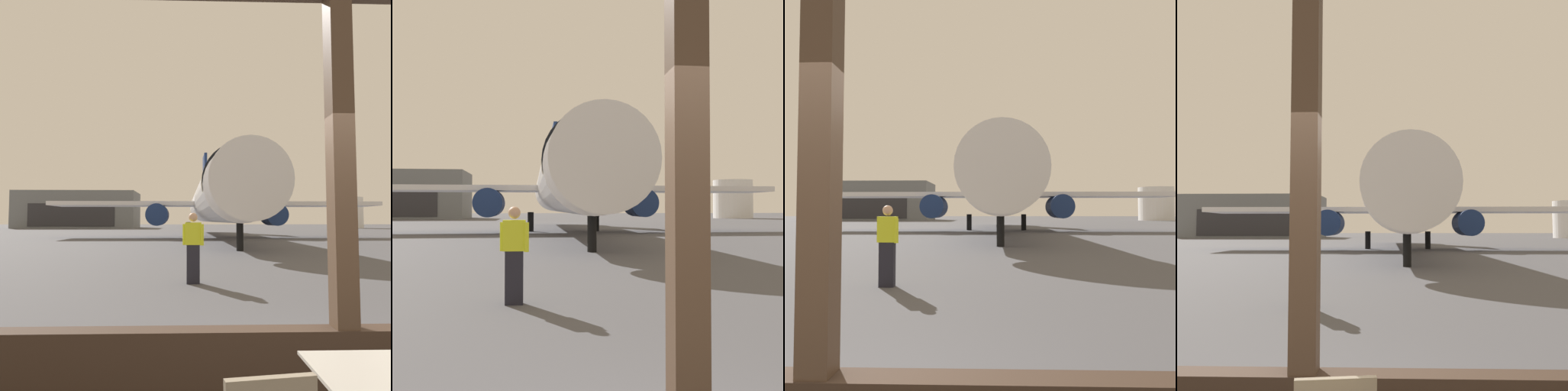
% 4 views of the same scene
% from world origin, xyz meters
% --- Properties ---
extents(ground_plane, '(220.00, 220.00, 0.00)m').
position_xyz_m(ground_plane, '(0.00, 40.00, 0.00)').
color(ground_plane, '#4C4C51').
extents(window_frame, '(7.61, 0.24, 3.88)m').
position_xyz_m(window_frame, '(0.00, 0.00, 1.40)').
color(window_frame, '#38281E').
rests_on(window_frame, ground).
extents(airplane, '(29.36, 36.95, 10.29)m').
position_xyz_m(airplane, '(1.46, 30.66, 3.34)').
color(airplane, silver).
rests_on(airplane, ground).
extents(ground_crew_worker, '(0.52, 0.30, 1.74)m').
position_xyz_m(ground_crew_worker, '(-1.18, 6.07, 0.90)').
color(ground_crew_worker, black).
rests_on(ground_crew_worker, ground).
extents(fuel_storage_tank, '(6.38, 6.38, 6.29)m').
position_xyz_m(fuel_storage_tank, '(32.22, 73.84, 3.15)').
color(fuel_storage_tank, white).
rests_on(fuel_storage_tank, ground).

